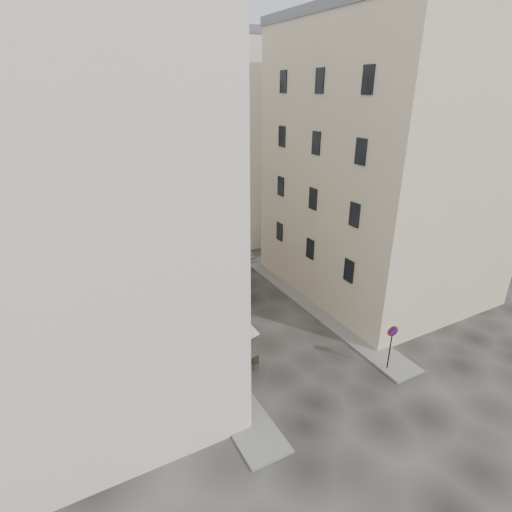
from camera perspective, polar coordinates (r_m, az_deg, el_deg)
ground at (r=24.56m, az=3.36°, el=-12.28°), size 90.00×90.00×0.00m
sidewalk_left at (r=26.03m, az=-10.00°, el=-10.22°), size 2.00×22.00×0.12m
sidewalk_right at (r=28.79m, az=7.96°, el=-6.59°), size 2.00×18.00×0.12m
building_left at (r=20.36m, az=-27.49°, el=9.53°), size 12.20×16.20×20.60m
building_right at (r=29.86m, az=18.02°, el=12.54°), size 12.20×14.20×18.60m
building_back at (r=37.59m, az=-13.42°, el=14.96°), size 18.20×10.20×18.60m
cafe_storefront at (r=22.69m, az=-7.38°, el=-10.01°), size 1.74×7.30×3.50m
stone_steps at (r=34.32m, az=-7.57°, el=-0.88°), size 9.00×3.15×0.80m
bollard_near at (r=22.29m, az=-2.63°, el=-14.76°), size 0.12×0.12×0.98m
bollard_mid at (r=24.92m, az=-6.18°, el=-10.35°), size 0.12×0.12×0.98m
bollard_far at (r=27.74m, az=-8.95°, el=-6.77°), size 0.12×0.12×0.98m
no_parking_sign at (r=22.55m, az=18.81°, el=-11.17°), size 0.62×0.18×2.77m
bistro_table_a at (r=22.27m, az=-1.24°, el=-15.11°), size 1.18×0.55×0.83m
bistro_table_b at (r=22.35m, az=-2.59°, el=-14.83°), size 1.30×0.61×0.91m
bistro_table_c at (r=24.14m, az=-5.83°, el=-11.74°), size 1.27×0.60×0.90m
bistro_table_d at (r=24.94m, az=-5.79°, el=-10.54°), size 1.21×0.57×0.85m
bistro_table_e at (r=26.44m, az=-7.83°, el=-8.37°), size 1.39×0.65×0.98m
pedestrian at (r=24.05m, az=-2.57°, el=-10.71°), size 0.68×0.53×1.66m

